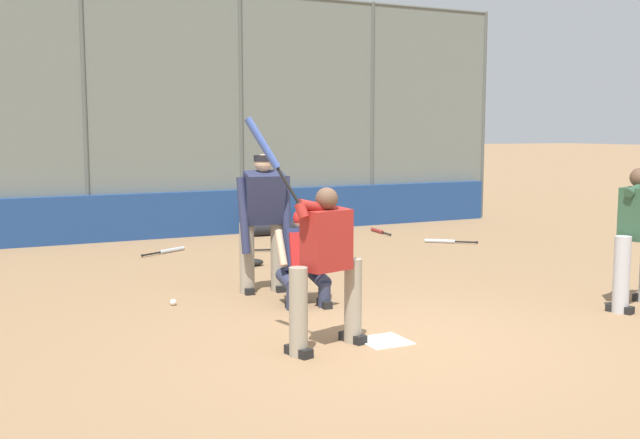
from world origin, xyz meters
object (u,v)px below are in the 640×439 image
spare_bat_third_base_side (444,241)px  umpire_home (263,219)px  batter_on_deck (638,232)px  spare_bat_first_base_side (169,251)px  baseball_loose (173,302)px  equipment_bag_dugout_side (280,228)px  spare_bat_by_padding (379,231)px  catcher_behind_plate (304,256)px  batter_at_plate (325,262)px  spare_bat_near_backstop (283,249)px  fielding_glove_on_dirt (253,263)px

spare_bat_third_base_side → umpire_home: bearing=68.1°
batter_on_deck → spare_bat_first_base_side: (3.69, -5.96, -0.82)m
baseball_loose → equipment_bag_dugout_side: (-3.33, -4.74, 0.09)m
batter_on_deck → spare_bat_third_base_side: bearing=61.2°
baseball_loose → equipment_bag_dugout_side: equipment_bag_dugout_side is taller
baseball_loose → spare_bat_first_base_side: bearing=-104.0°
spare_bat_third_base_side → equipment_bag_dugout_side: bearing=-6.4°
batter_on_deck → spare_bat_by_padding: bearing=66.9°
catcher_behind_plate → spare_bat_first_base_side: bearing=-78.4°
equipment_bag_dugout_side → batter_at_plate: bearing=70.0°
spare_bat_near_backstop → spare_bat_by_padding: bearing=42.6°
spare_bat_by_padding → equipment_bag_dugout_side: (1.79, -0.60, 0.09)m
batter_at_plate → catcher_behind_plate: batter_at_plate is taller
spare_bat_by_padding → spare_bat_third_base_side: 1.67m
spare_bat_third_base_side → catcher_behind_plate: bearing=77.0°
umpire_home → spare_bat_near_backstop: umpire_home is taller
spare_bat_near_backstop → equipment_bag_dugout_side: equipment_bag_dugout_side is taller
spare_bat_near_backstop → batter_on_deck: bearing=-52.5°
batter_on_deck → spare_bat_third_base_side: (-0.89, -4.86, -0.82)m
spare_bat_near_backstop → batter_at_plate: bearing=-92.5°
spare_bat_by_padding → batter_on_deck: bearing=-179.0°
batter_on_deck → spare_bat_by_padding: batter_on_deck is taller
spare_bat_near_backstop → baseball_loose: size_ratio=11.86×
catcher_behind_plate → umpire_home: bearing=-73.1°
batter_at_plate → spare_bat_first_base_side: batter_at_plate is taller
spare_bat_third_base_side → spare_bat_first_base_side: 4.71m
catcher_behind_plate → equipment_bag_dugout_side: 5.77m
batter_on_deck → baseball_loose: bearing=134.5°
batter_at_plate → batter_on_deck: (-3.81, 0.09, 0.05)m
baseball_loose → batter_on_deck: bearing=152.9°
batter_on_deck → spare_bat_first_base_side: batter_on_deck is taller
umpire_home → equipment_bag_dugout_side: 5.12m
catcher_behind_plate → fielding_glove_on_dirt: 2.62m
spare_bat_near_backstop → spare_bat_third_base_side: bearing=8.7°
fielding_glove_on_dirt → umpire_home: bearing=73.0°
batter_at_plate → umpire_home: (-0.38, -2.43, 0.10)m
batter_on_deck → fielding_glove_on_dirt: batter_on_deck is taller
spare_bat_first_base_side → baseball_loose: 3.72m
spare_bat_third_base_side → fielding_glove_on_dirt: (3.79, 0.62, 0.02)m
umpire_home → baseball_loose: umpire_home is taller
batter_at_plate → equipment_bag_dugout_side: batter_at_plate is taller
spare_bat_near_backstop → spare_bat_third_base_side: same height
catcher_behind_plate → baseball_loose: (1.33, -0.65, -0.53)m
batter_at_plate → umpire_home: bearing=-114.0°
equipment_bag_dugout_side → baseball_loose: bearing=54.9°
batter_at_plate → umpire_home: batter_at_plate is taller
batter_on_deck → fielding_glove_on_dirt: (2.90, -4.24, -0.80)m
batter_at_plate → baseball_loose: 2.51m
umpire_home → spare_bat_by_padding: umpire_home is taller
equipment_bag_dugout_side → spare_bat_near_backstop: bearing=68.2°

